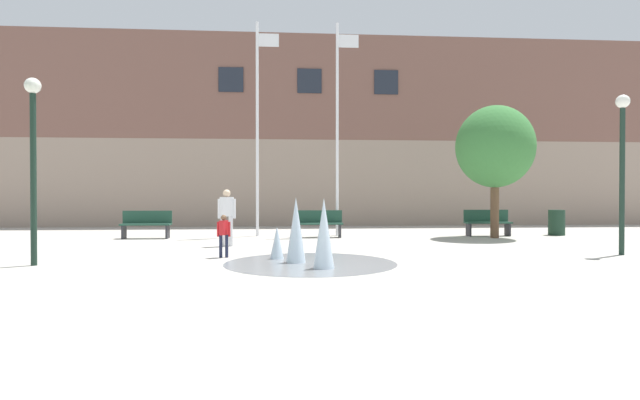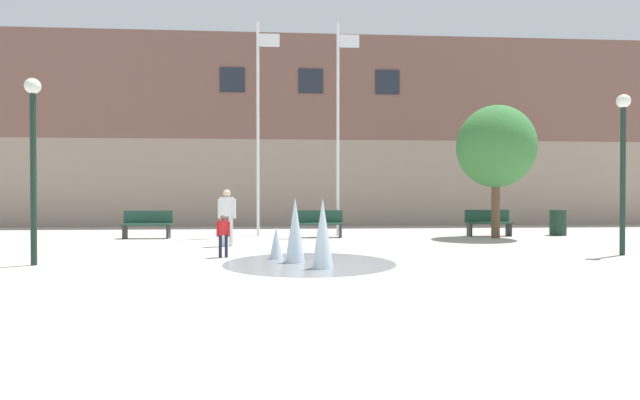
# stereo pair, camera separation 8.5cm
# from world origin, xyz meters

# --- Properties ---
(ground_plane) EXTENTS (100.00, 100.00, 0.00)m
(ground_plane) POSITION_xyz_m (0.00, 0.00, 0.00)
(ground_plane) COLOR #B2ADA3
(library_building) EXTENTS (36.00, 6.05, 8.71)m
(library_building) POSITION_xyz_m (0.00, 20.24, 4.35)
(library_building) COLOR gray
(library_building) RESTS_ON ground
(splash_fountain) EXTENTS (3.65, 3.65, 1.40)m
(splash_fountain) POSITION_xyz_m (-0.73, 5.11, 0.55)
(splash_fountain) COLOR gray
(splash_fountain) RESTS_ON ground
(park_bench_far_left) EXTENTS (1.60, 0.44, 0.91)m
(park_bench_far_left) POSITION_xyz_m (-5.68, 11.50, 0.48)
(park_bench_far_left) COLOR #28282D
(park_bench_far_left) RESTS_ON ground
(park_bench_under_right_flagpole) EXTENTS (1.60, 0.44, 0.91)m
(park_bench_under_right_flagpole) POSITION_xyz_m (0.01, 11.47, 0.48)
(park_bench_under_right_flagpole) COLOR #28282D
(park_bench_under_right_flagpole) RESTS_ON ground
(park_bench_far_right) EXTENTS (1.60, 0.44, 0.91)m
(park_bench_far_right) POSITION_xyz_m (5.92, 11.64, 0.48)
(park_bench_far_right) COLOR #28282D
(park_bench_far_right) RESTS_ON ground
(adult_in_red) EXTENTS (0.50, 0.35, 1.59)m
(adult_in_red) POSITION_xyz_m (-2.77, 8.81, 0.93)
(adult_in_red) COLOR silver
(adult_in_red) RESTS_ON ground
(child_running) EXTENTS (0.31, 0.24, 0.99)m
(child_running) POSITION_xyz_m (-2.56, 6.35, 0.58)
(child_running) COLOR #1E233D
(child_running) RESTS_ON ground
(flagpole_left) EXTENTS (0.80, 0.10, 7.42)m
(flagpole_left) POSITION_xyz_m (-2.05, 12.15, 3.95)
(flagpole_left) COLOR silver
(flagpole_left) RESTS_ON ground
(flagpole_right) EXTENTS (0.80, 0.10, 7.45)m
(flagpole_right) POSITION_xyz_m (0.74, 12.15, 3.97)
(flagpole_right) COLOR silver
(flagpole_right) RESTS_ON ground
(lamp_post_left_lane) EXTENTS (0.32, 0.32, 3.84)m
(lamp_post_left_lane) POSITION_xyz_m (-6.30, 5.35, 2.51)
(lamp_post_left_lane) COLOR #192D23
(lamp_post_left_lane) RESTS_ON ground
(lamp_post_right_lane) EXTENTS (0.32, 0.32, 3.85)m
(lamp_post_right_lane) POSITION_xyz_m (6.93, 6.13, 2.52)
(lamp_post_right_lane) COLOR #192D23
(lamp_post_right_lane) RESTS_ON ground
(trash_can) EXTENTS (0.56, 0.56, 0.90)m
(trash_can) POSITION_xyz_m (8.49, 11.73, 0.45)
(trash_can) COLOR #193323
(trash_can) RESTS_ON ground
(street_tree_near_building) EXTENTS (2.56, 2.56, 4.40)m
(street_tree_near_building) POSITION_xyz_m (5.83, 10.82, 3.02)
(street_tree_near_building) COLOR brown
(street_tree_near_building) RESTS_ON ground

